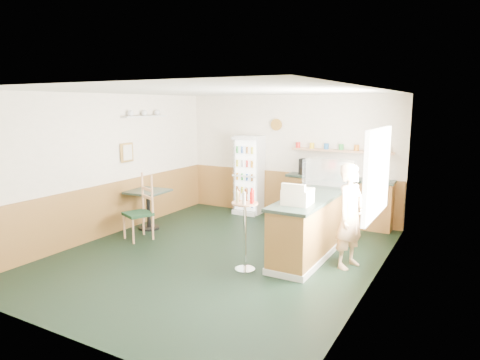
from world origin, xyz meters
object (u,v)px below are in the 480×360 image
Objects in this scene: drinks_fridge at (249,175)px; display_case at (329,174)px; cafe_table at (148,202)px; cafe_chair at (141,205)px; shopkeeper at (351,216)px; condiment_stand at (245,219)px; cash_register at (298,196)px.

drinks_fridge reaches higher than display_case.
cafe_chair reaches higher than cafe_table.
shopkeeper is 1.63m from condiment_stand.
condiment_stand reaches higher than cafe_table.
shopkeeper is at bearing -57.60° from display_case.
shopkeeper is at bearing -0.95° from cafe_table.
condiment_stand is at bearing -145.77° from cash_register.
condiment_stand is at bearing -62.98° from drinks_fridge.
drinks_fridge is 3.49m from condiment_stand.
cash_register is 0.87m from condiment_stand.
display_case is (2.23, -1.09, 0.36)m from drinks_fridge.
cafe_chair is at bearing -108.39° from drinks_fridge.
display_case is 3.62m from cafe_table.
display_case is at bearing 49.00° from cafe_chair.
cash_register is at bearing -49.64° from drinks_fridge.
shopkeeper is at bearing -36.81° from drinks_fridge.
drinks_fridge is 2.27× the size of cafe_table.
condiment_stand is at bearing 11.78° from cafe_chair.
cash_register is 0.88m from shopkeeper.
display_case is 1.38m from shopkeeper.
shopkeeper is 1.32× the size of cafe_chair.
cafe_table is at bearing 105.66° from shopkeeper.
display_case reaches higher than cash_register.
drinks_fridge reaches higher than condiment_stand.
cafe_chair is (-0.88, -2.65, -0.26)m from drinks_fridge.
shopkeeper is 3.84m from cafe_chair.
cafe_chair is (-3.11, -0.03, -0.49)m from cash_register.
cafe_chair is at bearing -153.36° from display_case.
display_case is at bearing -26.04° from drinks_fridge.
shopkeeper reaches higher than cash_register.
cafe_table is at bearing 168.79° from cash_register.
condiment_stand is at bearing -19.65° from cafe_table.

